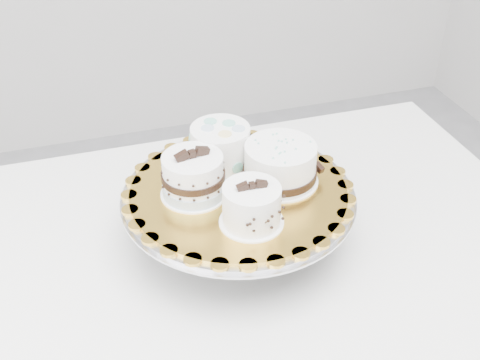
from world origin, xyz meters
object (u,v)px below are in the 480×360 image
object	(u,v)px
cake_dots	(220,146)
cake_ribbon	(281,165)
cake_swirl	(252,206)
table	(242,274)
cake_board	(238,190)
cake_stand	(238,207)
cake_banded	(193,177)

from	to	relation	value
cake_dots	cake_ribbon	bearing A→B (deg)	-51.54
cake_swirl	cake_dots	world-z (taller)	cake_swirl
table	cake_dots	xyz separation A→B (m)	(-0.01, 0.08, 0.24)
cake_board	cake_stand	bearing A→B (deg)	-90.00
cake_board	cake_dots	xyz separation A→B (m)	(-0.01, 0.08, 0.04)
cake_dots	cake_swirl	bearing A→B (deg)	-98.94
cake_board	cake_ribbon	bearing A→B (deg)	2.06
cake_swirl	cake_dots	bearing A→B (deg)	92.78
table	cake_board	world-z (taller)	cake_board
cake_ribbon	cake_dots	bearing A→B (deg)	118.35
cake_swirl	cake_ribbon	size ratio (longest dim) A/B	0.66
cake_swirl	cake_banded	world-z (taller)	cake_banded
cake_banded	cake_dots	bearing A→B (deg)	36.99
cake_dots	cake_stand	bearing A→B (deg)	-93.43
cake_board	cake_swirl	distance (m)	0.10
cake_swirl	cake_ribbon	world-z (taller)	cake_swirl
table	cake_board	xyz separation A→B (m)	(-0.01, 0.00, 0.20)
cake_stand	cake_ribbon	xyz separation A→B (m)	(0.08, 0.00, 0.07)
table	cake_dots	world-z (taller)	cake_dots
cake_stand	cake_board	world-z (taller)	cake_board
cake_stand	cake_dots	distance (m)	0.11
table	cake_stand	xyz separation A→B (m)	(-0.01, 0.00, 0.16)
cake_board	cake_swirl	xyz separation A→B (m)	(-0.01, -0.09, 0.03)
table	cake_ribbon	world-z (taller)	cake_ribbon
cake_stand	table	bearing A→B (deg)	-7.98
cake_swirl	cake_stand	bearing A→B (deg)	87.99
cake_swirl	cake_banded	bearing A→B (deg)	126.44
cake_board	cake_banded	size ratio (longest dim) A/B	3.19
cake_board	cake_banded	xyz separation A→B (m)	(-0.07, 0.01, 0.04)
table	cake_swirl	bearing A→B (deg)	-97.95
table	cake_board	size ratio (longest dim) A/B	3.09
cake_board	cake_dots	world-z (taller)	cake_dots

